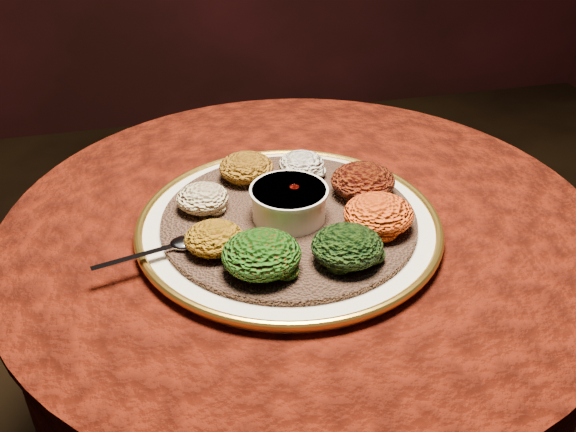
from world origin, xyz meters
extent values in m
cylinder|color=black|center=(0.00, 0.00, 0.34)|extent=(0.12, 0.12, 0.68)
cylinder|color=black|center=(0.00, 0.00, 0.70)|extent=(0.80, 0.80, 0.04)
cylinder|color=#450F05|center=(0.00, 0.00, 0.56)|extent=(0.93, 0.93, 0.34)
cylinder|color=#450F05|center=(0.00, 0.00, 0.73)|extent=(0.96, 0.96, 0.01)
cylinder|color=white|center=(-0.03, -0.03, 0.74)|extent=(0.55, 0.55, 0.02)
torus|color=gold|center=(-0.03, -0.03, 0.75)|extent=(0.47, 0.47, 0.01)
cylinder|color=brown|center=(-0.03, -0.03, 0.76)|extent=(0.41, 0.41, 0.01)
cylinder|color=silver|center=(-0.03, -0.03, 0.79)|extent=(0.11, 0.11, 0.05)
cylinder|color=silver|center=(-0.03, -0.03, 0.81)|extent=(0.12, 0.12, 0.01)
cylinder|color=#510704|center=(-0.03, -0.03, 0.80)|extent=(0.09, 0.09, 0.01)
ellipsoid|color=silver|center=(-0.19, -0.07, 0.77)|extent=(0.05, 0.04, 0.01)
cube|color=silver|center=(-0.26, -0.09, 0.77)|extent=(0.13, 0.04, 0.00)
ellipsoid|color=white|center=(0.02, 0.09, 0.78)|extent=(0.08, 0.07, 0.04)
ellipsoid|color=black|center=(0.10, 0.01, 0.79)|extent=(0.10, 0.10, 0.05)
ellipsoid|color=#C97010|center=(0.09, -0.09, 0.79)|extent=(0.10, 0.10, 0.05)
ellipsoid|color=black|center=(0.02, -0.16, 0.79)|extent=(0.10, 0.09, 0.05)
ellipsoid|color=maroon|center=(-0.10, -0.15, 0.79)|extent=(0.11, 0.10, 0.05)
ellipsoid|color=#9C5E0D|center=(-0.15, -0.09, 0.78)|extent=(0.08, 0.08, 0.04)
ellipsoid|color=maroon|center=(-0.16, 0.02, 0.78)|extent=(0.08, 0.08, 0.04)
ellipsoid|color=#8E5611|center=(-0.07, 0.10, 0.78)|extent=(0.09, 0.09, 0.04)
camera|label=1|loc=(-0.22, -0.82, 1.30)|focal=40.00mm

